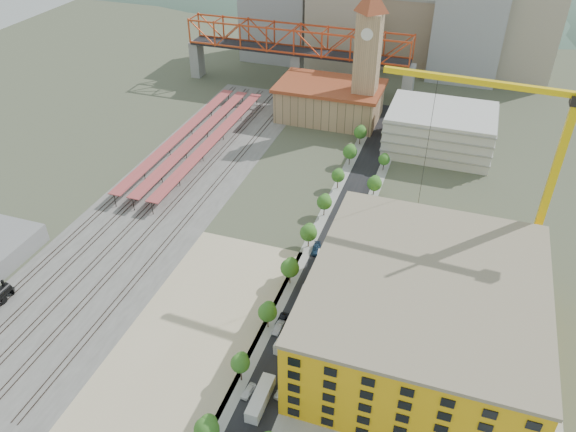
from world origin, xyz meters
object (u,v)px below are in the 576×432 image
(site_trailer_a, at_px, (260,398))
(car_0, at_px, (248,391))
(site_trailer_c, at_px, (303,304))
(clock_tower, at_px, (368,47))
(construction_building, at_px, (423,314))
(site_trailer_b, at_px, (289,336))
(tower_crane, at_px, (542,152))
(site_trailer_d, at_px, (321,264))

(site_trailer_a, height_order, car_0, site_trailer_a)
(site_trailer_c, bearing_deg, clock_tower, 92.82)
(construction_building, xyz_separation_m, site_trailer_b, (-26.00, -7.18, -8.07))
(tower_crane, distance_m, car_0, 76.82)
(clock_tower, height_order, site_trailer_c, clock_tower)
(site_trailer_a, xyz_separation_m, site_trailer_b, (0.00, 16.59, -0.02))
(tower_crane, relative_size, car_0, 13.88)
(site_trailer_d, distance_m, car_0, 40.29)
(construction_building, bearing_deg, site_trailer_a, -137.57)
(site_trailer_a, relative_size, site_trailer_d, 1.07)
(clock_tower, height_order, site_trailer_b, clock_tower)
(site_trailer_c, height_order, car_0, site_trailer_c)
(site_trailer_b, distance_m, car_0, 15.67)
(tower_crane, bearing_deg, site_trailer_c, -148.82)
(clock_tower, bearing_deg, car_0, -87.66)
(clock_tower, relative_size, site_trailer_c, 5.10)
(construction_building, relative_size, site_trailer_d, 5.49)
(site_trailer_a, bearing_deg, clock_tower, 93.75)
(site_trailer_c, distance_m, car_0, 25.53)
(construction_building, height_order, site_trailer_d, construction_building)
(construction_building, xyz_separation_m, site_trailer_d, (-26.00, 17.63, -8.15))
(construction_building, relative_size, site_trailer_b, 5.18)
(tower_crane, bearing_deg, site_trailer_d, -165.33)
(tower_crane, xyz_separation_m, site_trailer_a, (-43.21, -52.71, -32.73))
(site_trailer_b, xyz_separation_m, car_0, (-3.00, -15.37, -0.66))
(construction_building, bearing_deg, tower_crane, 59.27)
(construction_building, bearing_deg, site_trailer_b, -164.57)
(construction_building, distance_m, site_trailer_c, 27.35)
(car_0, bearing_deg, construction_building, 46.10)
(site_trailer_c, bearing_deg, site_trailer_d, 88.11)
(clock_tower, distance_m, site_trailer_a, 127.00)
(tower_crane, distance_m, site_trailer_c, 60.16)
(site_trailer_b, bearing_deg, construction_building, 21.43)
(site_trailer_b, bearing_deg, car_0, -95.04)
(site_trailer_b, height_order, car_0, site_trailer_b)
(clock_tower, xyz_separation_m, car_0, (5.00, -122.54, -28.02))
(site_trailer_a, xyz_separation_m, site_trailer_d, (0.00, 41.40, -0.09))
(site_trailer_a, distance_m, car_0, 3.31)
(clock_tower, bearing_deg, site_trailer_b, -85.73)
(site_trailer_b, bearing_deg, clock_tower, 100.27)
(clock_tower, height_order, site_trailer_d, clock_tower)
(clock_tower, xyz_separation_m, site_trailer_b, (8.00, -107.17, -27.36))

